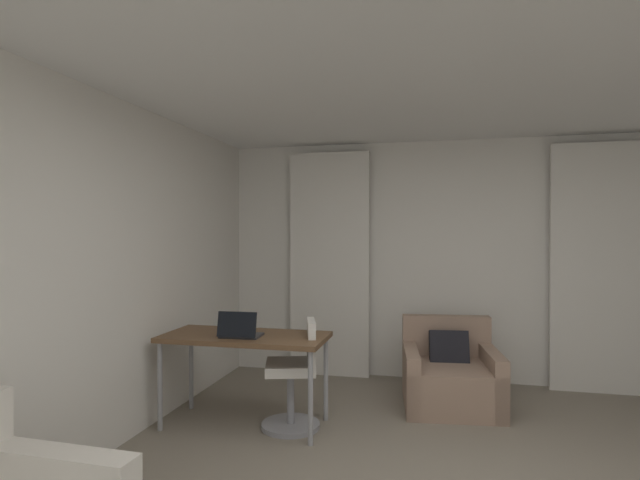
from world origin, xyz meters
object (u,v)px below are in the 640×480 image
at_px(armchair, 450,377).
at_px(desk_chair, 295,380).
at_px(laptop, 240,332).
at_px(desk, 245,342).

xyz_separation_m(armchair, desk_chair, (-1.25, -0.83, 0.13)).
xyz_separation_m(armchair, laptop, (-1.67, -0.99, 0.54)).
bearing_deg(desk_chair, laptop, -159.25).
distance_m(armchair, desk, 1.93).
bearing_deg(armchair, desk_chair, -146.18).
height_order(desk_chair, laptop, laptop).
distance_m(desk, desk_chair, 0.52).
bearing_deg(desk_chair, armchair, 33.82).
xyz_separation_m(armchair, desk, (-1.67, -0.88, 0.43)).
bearing_deg(armchair, desk, -152.25).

